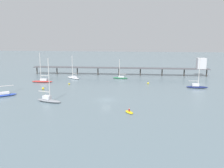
% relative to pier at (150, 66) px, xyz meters
% --- Properties ---
extents(ground_plane, '(400.00, 400.00, 0.00)m').
position_rel_pier_xyz_m(ground_plane, '(-13.55, -42.81, -4.10)').
color(ground_plane, slate).
extents(pier, '(77.67, 4.66, 7.91)m').
position_rel_pier_xyz_m(pier, '(0.00, 0.00, 0.00)').
color(pier, '#4C4C51').
rests_on(pier, ground_plane).
extents(sailboat_red, '(8.02, 1.99, 11.15)m').
position_rel_pier_xyz_m(sailboat_red, '(-40.91, -20.18, -3.40)').
color(sailboat_red, red).
rests_on(sailboat_red, ground_plane).
extents(sailboat_navy, '(7.10, 2.00, 10.24)m').
position_rel_pier_xyz_m(sailboat_navy, '(14.80, -24.15, -3.41)').
color(sailboat_navy, navy).
rests_on(sailboat_navy, ground_plane).
extents(sailboat_white, '(7.02, 6.17, 9.33)m').
position_rel_pier_xyz_m(sailboat_white, '(-31.56, -10.59, -3.56)').
color(sailboat_white, white).
rests_on(sailboat_white, ground_plane).
extents(sailboat_green, '(6.53, 2.62, 7.98)m').
position_rel_pier_xyz_m(sailboat_green, '(-12.23, -8.82, -3.58)').
color(sailboat_green, '#287F4C').
rests_on(sailboat_green, ground_plane).
extents(sailboat_gray, '(7.65, 3.96, 11.73)m').
position_rel_pier_xyz_m(sailboat_gray, '(-28.49, -46.59, -3.34)').
color(sailboat_gray, gray).
rests_on(sailboat_gray, ground_plane).
extents(sailboat_blue, '(8.35, 6.67, 13.63)m').
position_rel_pier_xyz_m(sailboat_blue, '(-44.35, -42.45, -3.35)').
color(sailboat_blue, '#2D4CB7').
rests_on(sailboat_blue, ground_plane).
extents(dinghy_yellow, '(2.57, 3.05, 1.14)m').
position_rel_pier_xyz_m(dinghy_yellow, '(-6.70, -53.42, -3.89)').
color(dinghy_yellow, yellow).
rests_on(dinghy_yellow, ground_plane).
extents(mooring_buoy_inner, '(0.58, 0.58, 0.58)m').
position_rel_pier_xyz_m(mooring_buoy_inner, '(-29.62, -23.38, -3.81)').
color(mooring_buoy_inner, yellow).
rests_on(mooring_buoy_inner, ground_plane).
extents(mooring_buoy_mid, '(0.76, 0.76, 0.76)m').
position_rel_pier_xyz_m(mooring_buoy_mid, '(-35.79, -32.25, -3.72)').
color(mooring_buoy_mid, yellow).
rests_on(mooring_buoy_mid, ground_plane).
extents(mooring_buoy_near, '(0.68, 0.68, 0.68)m').
position_rel_pier_xyz_m(mooring_buoy_near, '(-1.29, -19.28, -3.76)').
color(mooring_buoy_near, yellow).
rests_on(mooring_buoy_near, ground_plane).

